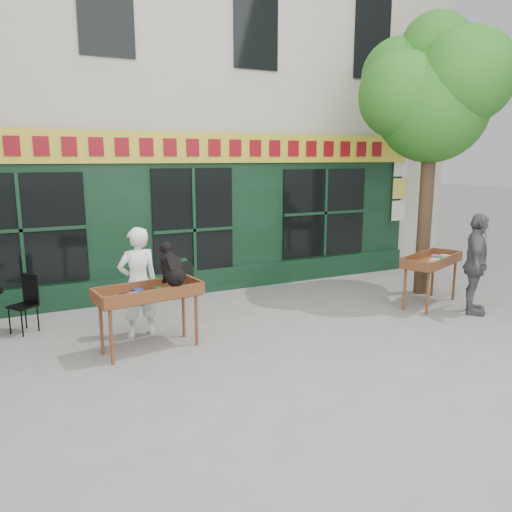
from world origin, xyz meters
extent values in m
plane|color=slate|center=(0.00, 0.00, 0.00)|extent=(80.00, 80.00, 0.00)
cube|color=beige|center=(0.00, 6.00, 5.00)|extent=(14.00, 7.00, 10.00)
cube|color=black|center=(0.00, 2.42, 1.60)|extent=(11.00, 0.16, 3.20)
cube|color=gold|center=(0.00, 2.30, 3.00)|extent=(11.00, 0.06, 0.60)
cube|color=maroon|center=(0.00, 2.26, 3.00)|extent=(9.60, 0.03, 0.34)
cube|color=black|center=(0.00, 2.32, 0.25)|extent=(11.00, 0.10, 0.50)
cube|color=black|center=(0.00, 2.32, 1.35)|extent=(1.70, 0.05, 2.50)
cube|color=black|center=(-3.20, 2.32, 1.55)|extent=(2.20, 0.05, 2.00)
cube|color=black|center=(3.20, 2.32, 1.55)|extent=(2.20, 0.05, 2.00)
cube|color=silver|center=(5.40, 2.30, 1.50)|extent=(0.42, 0.02, 0.50)
cube|color=#E5D14C|center=(5.40, 2.30, 2.05)|extent=(0.42, 0.02, 0.50)
cube|color=silver|center=(5.40, 2.30, 2.60)|extent=(0.42, 0.02, 0.50)
cylinder|color=#382619|center=(4.30, 0.30, 1.80)|extent=(0.28, 0.28, 3.60)
sphere|color=#216316|center=(4.30, 0.30, 3.80)|extent=(2.20, 2.20, 2.20)
sphere|color=#216316|center=(5.00, 0.60, 4.10)|extent=(1.80, 1.80, 1.80)
sphere|color=#216316|center=(3.70, 0.50, 4.00)|extent=(1.70, 1.70, 1.70)
sphere|color=#216316|center=(4.50, -0.30, 4.30)|extent=(1.80, 1.80, 1.80)
sphere|color=#216316|center=(4.00, 0.90, 4.40)|extent=(1.60, 1.60, 1.60)
sphere|color=#216316|center=(4.40, 0.40, 4.90)|extent=(1.40, 1.40, 1.40)
cylinder|color=brown|center=(-2.25, -0.64, 0.40)|extent=(0.05, 0.05, 0.80)
cylinder|color=brown|center=(-0.96, -0.47, 0.40)|extent=(0.05, 0.05, 0.80)
cylinder|color=brown|center=(-2.31, -0.21, 0.40)|extent=(0.05, 0.05, 0.80)
cylinder|color=brown|center=(-1.02, -0.03, 0.40)|extent=(0.05, 0.05, 0.80)
cube|color=brown|center=(-1.63, -0.34, 0.82)|extent=(1.56, 0.78, 0.05)
cube|color=brown|center=(-1.60, -0.62, 0.90)|extent=(1.49, 0.24, 0.18)
cube|color=brown|center=(-1.67, -0.05, 0.90)|extent=(1.49, 0.24, 0.18)
cube|color=brown|center=(-1.63, -0.34, 0.88)|extent=(1.34, 0.57, 0.06)
imported|color=white|center=(-1.63, 0.31, 0.88)|extent=(0.69, 0.50, 1.76)
cylinder|color=brown|center=(3.29, -0.90, 0.40)|extent=(0.05, 0.05, 0.80)
cylinder|color=brown|center=(4.49, -0.40, 0.40)|extent=(0.05, 0.05, 0.80)
cylinder|color=brown|center=(3.12, -0.49, 0.40)|extent=(0.05, 0.05, 0.80)
cylinder|color=brown|center=(4.32, 0.00, 0.40)|extent=(0.05, 0.05, 0.80)
cube|color=brown|center=(3.80, -0.45, 0.82)|extent=(1.61, 1.11, 0.05)
cube|color=brown|center=(3.91, -0.72, 0.90)|extent=(1.40, 0.61, 0.18)
cube|color=brown|center=(3.69, -0.18, 0.90)|extent=(1.40, 0.61, 0.18)
cube|color=brown|center=(3.80, -0.45, 0.88)|extent=(1.35, 0.86, 0.06)
imported|color=#55555A|center=(4.10, -1.20, 0.92)|extent=(1.10, 1.06, 1.84)
cube|color=black|center=(-3.29, 1.30, 0.45)|extent=(0.50, 0.50, 0.03)
cube|color=black|center=(-3.15, 1.40, 0.70)|extent=(0.24, 0.31, 0.50)
cylinder|color=black|center=(-3.50, 1.33, 0.22)|extent=(0.02, 0.02, 0.44)
cylinder|color=black|center=(-3.32, 1.09, 0.22)|extent=(0.02, 0.02, 0.44)
cylinder|color=black|center=(-3.26, 1.51, 0.22)|extent=(0.02, 0.02, 0.44)
cylinder|color=black|center=(-3.08, 1.27, 0.22)|extent=(0.02, 0.02, 0.44)
cube|color=black|center=(-0.28, 2.20, 0.40)|extent=(0.59, 0.32, 0.79)
cube|color=black|center=(-0.28, 2.18, 0.40)|extent=(0.49, 0.27, 0.65)
camera|label=1|loc=(-3.34, -7.31, 2.80)|focal=35.00mm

